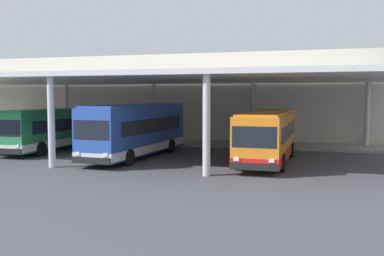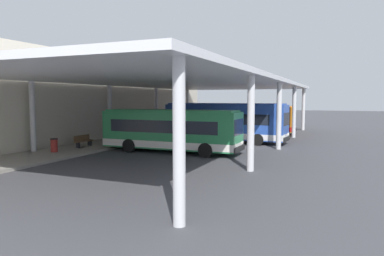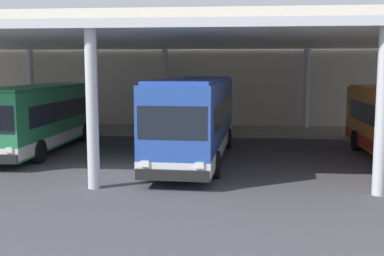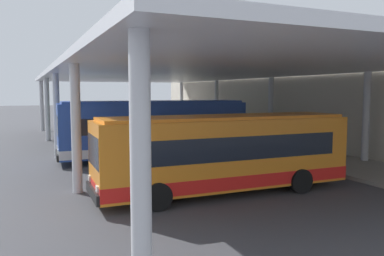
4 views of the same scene
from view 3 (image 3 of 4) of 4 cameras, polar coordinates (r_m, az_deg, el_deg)
ground_plane at (r=18.60m, az=-9.50°, el=-5.27°), size 200.00×200.00×0.00m
platform_kerb at (r=29.93m, az=-3.76°, el=-0.28°), size 42.00×4.50×0.18m
station_building_facade at (r=32.89m, az=-2.92°, el=7.28°), size 48.00×1.60×8.05m
canopy_shelter at (r=23.56m, az=-6.30°, el=10.34°), size 40.00×17.00×5.55m
bus_nearest_bay at (r=24.23m, az=-17.80°, el=1.34°), size 2.75×10.54×3.17m
bus_second_bay at (r=20.63m, az=0.46°, el=1.24°), size 3.11×11.44×3.57m
bench_waiting at (r=31.41m, az=-14.46°, el=0.91°), size 1.80×0.45×0.92m
trash_bin at (r=32.58m, az=-19.58°, el=0.97°), size 0.52×0.52×0.98m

